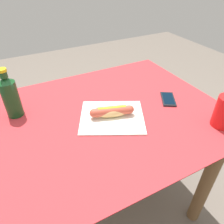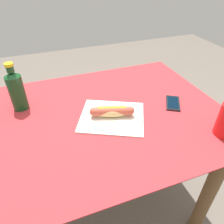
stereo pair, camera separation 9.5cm
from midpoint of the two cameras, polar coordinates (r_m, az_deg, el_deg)
ground_plane at (r=1.55m, az=-0.07°, el=-23.37°), size 6.00×6.00×0.00m
dining_table at (r=1.07m, az=-0.09°, el=-6.45°), size 1.15×0.88×0.75m
paper_wrapper at (r=0.96m, az=2.81°, el=-1.40°), size 0.36×0.35×0.01m
hot_dog at (r=0.95m, az=2.86°, el=0.05°), size 0.19×0.09×0.05m
cell_phone at (r=1.11m, az=18.40°, el=2.22°), size 0.12×0.14×0.01m
soda_bottle at (r=1.05m, az=-21.96°, el=5.48°), size 0.07×0.07×0.23m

